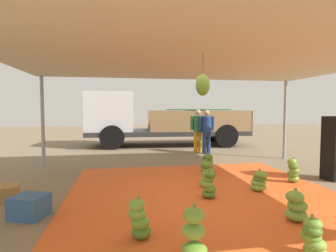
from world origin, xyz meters
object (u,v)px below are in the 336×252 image
banana_bunch_7 (296,207)px  worker_0 (207,128)px  banana_bunch_0 (293,171)px  banana_bunch_1 (194,234)px  crate_0 (6,192)px  banana_bunch_5 (207,164)px  banana_bunch_6 (206,175)px  cargo_truck_main (159,120)px  worker_1 (198,127)px  banana_bunch_8 (313,238)px  crate_1 (30,206)px  banana_bunch_3 (259,181)px  banana_bunch_4 (139,220)px  speaker_stack (335,148)px  banana_bunch_2 (209,185)px

banana_bunch_7 → worker_0: (0.60, 6.11, 0.73)m
banana_bunch_0 → worker_0: worker_0 is taller
banana_bunch_1 → crate_0: size_ratio=1.37×
banana_bunch_5 → banana_bunch_0: bearing=-37.2°
banana_bunch_6 → banana_bunch_7: size_ratio=1.22×
cargo_truck_main → worker_1: size_ratio=4.43×
banana_bunch_8 → crate_1: size_ratio=0.98×
banana_bunch_3 → crate_1: bearing=-171.3°
banana_bunch_3 → banana_bunch_7: banana_bunch_7 is taller
banana_bunch_4 → banana_bunch_8: bearing=-21.3°
banana_bunch_6 → banana_bunch_1: bearing=-110.6°
speaker_stack → crate_0: 7.03m
worker_1 → banana_bunch_8: bearing=-96.1°
banana_bunch_8 → banana_bunch_5: bearing=89.0°
banana_bunch_3 → banana_bunch_4: size_ratio=0.82×
banana_bunch_7 → speaker_stack: bearing=39.7°
banana_bunch_6 → crate_0: bearing=-178.5°
banana_bunch_3 → banana_bunch_6: 1.08m
banana_bunch_3 → banana_bunch_8: bearing=-104.8°
worker_1 → crate_0: worker_1 is taller
worker_0 → banana_bunch_0: bearing=-81.1°
banana_bunch_2 → worker_0: 5.17m
banana_bunch_2 → cargo_truck_main: 7.51m
cargo_truck_main → crate_1: size_ratio=15.25×
cargo_truck_main → crate_1: (-3.11, -7.85, -1.01)m
banana_bunch_4 → speaker_stack: size_ratio=0.37×
worker_1 → banana_bunch_2: bearing=-104.1°
banana_bunch_8 → worker_1: size_ratio=0.29×
banana_bunch_4 → banana_bunch_5: (1.97, 3.25, -0.01)m
banana_bunch_0 → banana_bunch_3: size_ratio=1.28×
worker_0 → worker_1: worker_1 is taller
banana_bunch_3 → worker_0: bearing=85.1°
banana_bunch_7 → speaker_stack: (2.38, 1.97, 0.53)m
cargo_truck_main → banana_bunch_1: bearing=-95.7°
banana_bunch_3 → banana_bunch_5: 1.74m
banana_bunch_4 → cargo_truck_main: size_ratio=0.08×
banana_bunch_7 → speaker_stack: size_ratio=0.32×
banana_bunch_1 → cargo_truck_main: size_ratio=0.08×
banana_bunch_8 → speaker_stack: size_ratio=0.31×
banana_bunch_2 → banana_bunch_0: bearing=16.9°
worker_0 → crate_0: bearing=-140.5°
banana_bunch_1 → banana_bunch_2: bearing=67.1°
banana_bunch_3 → crate_0: banana_bunch_3 is taller
banana_bunch_4 → banana_bunch_7: bearing=3.5°
banana_bunch_5 → speaker_stack: speaker_stack is taller
worker_1 → crate_1: bearing=-127.4°
banana_bunch_1 → crate_0: (-2.88, 2.48, -0.14)m
banana_bunch_0 → worker_1: size_ratio=0.35×
banana_bunch_1 → worker_0: (2.35, 6.80, 0.68)m
crate_0 → banana_bunch_6: bearing=1.5°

